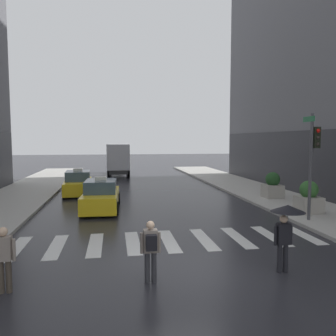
{
  "coord_description": "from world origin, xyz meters",
  "views": [
    {
      "loc": [
        -2.0,
        -8.88,
        3.75
      ],
      "look_at": [
        0.78,
        8.0,
        2.31
      ],
      "focal_mm": 35.27,
      "sensor_mm": 36.0,
      "label": 1
    }
  ],
  "objects_px": {
    "pedestrian_with_umbrella": "(286,220)",
    "planter_mid_block": "(273,186)",
    "pedestrian_plain_coat": "(4,256)",
    "box_truck": "(119,158)",
    "taxi_lead": "(101,196)",
    "planter_near_corner": "(309,198)",
    "traffic_light_pole": "(313,151)",
    "taxi_second": "(78,184)",
    "pedestrian_with_backpack": "(151,247)"
  },
  "relations": [
    {
      "from": "planter_mid_block",
      "to": "taxi_second",
      "type": "bearing_deg",
      "value": 160.95
    },
    {
      "from": "planter_near_corner",
      "to": "planter_mid_block",
      "type": "distance_m",
      "value": 4.38
    },
    {
      "from": "traffic_light_pole",
      "to": "taxi_lead",
      "type": "bearing_deg",
      "value": 154.95
    },
    {
      "from": "taxi_second",
      "to": "pedestrian_plain_coat",
      "type": "distance_m",
      "value": 15.15
    },
    {
      "from": "taxi_lead",
      "to": "pedestrian_plain_coat",
      "type": "distance_m",
      "value": 9.76
    },
    {
      "from": "traffic_light_pole",
      "to": "taxi_second",
      "type": "distance_m",
      "value": 15.32
    },
    {
      "from": "pedestrian_with_backpack",
      "to": "box_truck",
      "type": "bearing_deg",
      "value": 90.91
    },
    {
      "from": "taxi_lead",
      "to": "planter_near_corner",
      "type": "xyz_separation_m",
      "value": [
        10.28,
        -3.05,
        0.15
      ]
    },
    {
      "from": "traffic_light_pole",
      "to": "planter_mid_block",
      "type": "relative_size",
      "value": 3.0
    },
    {
      "from": "pedestrian_plain_coat",
      "to": "box_truck",
      "type": "bearing_deg",
      "value": 83.25
    },
    {
      "from": "traffic_light_pole",
      "to": "pedestrian_with_umbrella",
      "type": "height_order",
      "value": "traffic_light_pole"
    },
    {
      "from": "taxi_second",
      "to": "pedestrian_with_umbrella",
      "type": "distance_m",
      "value": 16.74
    },
    {
      "from": "box_truck",
      "to": "planter_mid_block",
      "type": "distance_m",
      "value": 18.54
    },
    {
      "from": "pedestrian_with_backpack",
      "to": "taxi_second",
      "type": "bearing_deg",
      "value": 102.64
    },
    {
      "from": "traffic_light_pole",
      "to": "taxi_second",
      "type": "xyz_separation_m",
      "value": [
        -11.29,
        10.04,
        -2.53
      ]
    },
    {
      "from": "pedestrian_with_backpack",
      "to": "planter_mid_block",
      "type": "relative_size",
      "value": 1.03
    },
    {
      "from": "pedestrian_plain_coat",
      "to": "pedestrian_with_umbrella",
      "type": "bearing_deg",
      "value": 0.56
    },
    {
      "from": "pedestrian_with_umbrella",
      "to": "traffic_light_pole",
      "type": "bearing_deg",
      "value": 51.25
    },
    {
      "from": "pedestrian_plain_coat",
      "to": "planter_mid_block",
      "type": "height_order",
      "value": "planter_mid_block"
    },
    {
      "from": "pedestrian_with_backpack",
      "to": "planter_near_corner",
      "type": "relative_size",
      "value": 1.03
    },
    {
      "from": "traffic_light_pole",
      "to": "taxi_lead",
      "type": "height_order",
      "value": "traffic_light_pole"
    },
    {
      "from": "taxi_lead",
      "to": "planter_near_corner",
      "type": "relative_size",
      "value": 2.88
    },
    {
      "from": "taxi_second",
      "to": "pedestrian_with_umbrella",
      "type": "xyz_separation_m",
      "value": [
        7.25,
        -15.07,
        0.79
      ]
    },
    {
      "from": "taxi_second",
      "to": "planter_near_corner",
      "type": "bearing_deg",
      "value": -35.63
    },
    {
      "from": "traffic_light_pole",
      "to": "planter_mid_block",
      "type": "height_order",
      "value": "traffic_light_pole"
    },
    {
      "from": "pedestrian_with_umbrella",
      "to": "box_truck",
      "type": "bearing_deg",
      "value": 99.08
    },
    {
      "from": "pedestrian_with_backpack",
      "to": "planter_near_corner",
      "type": "xyz_separation_m",
      "value": [
        8.65,
        6.52,
        -0.1
      ]
    },
    {
      "from": "taxi_second",
      "to": "pedestrian_with_backpack",
      "type": "xyz_separation_m",
      "value": [
        3.4,
        -15.16,
        0.25
      ]
    },
    {
      "from": "taxi_lead",
      "to": "pedestrian_with_backpack",
      "type": "xyz_separation_m",
      "value": [
        1.62,
        -9.57,
        0.25
      ]
    },
    {
      "from": "box_truck",
      "to": "pedestrian_with_backpack",
      "type": "xyz_separation_m",
      "value": [
        0.43,
        -26.86,
        -0.88
      ]
    },
    {
      "from": "box_truck",
      "to": "pedestrian_with_umbrella",
      "type": "relative_size",
      "value": 3.91
    },
    {
      "from": "box_truck",
      "to": "pedestrian_plain_coat",
      "type": "height_order",
      "value": "box_truck"
    },
    {
      "from": "pedestrian_with_umbrella",
      "to": "planter_mid_block",
      "type": "xyz_separation_m",
      "value": [
        5.1,
        10.81,
        -0.64
      ]
    },
    {
      "from": "planter_near_corner",
      "to": "taxi_second",
      "type": "bearing_deg",
      "value": 144.37
    },
    {
      "from": "box_truck",
      "to": "planter_mid_block",
      "type": "relative_size",
      "value": 4.74
    },
    {
      "from": "taxi_lead",
      "to": "taxi_second",
      "type": "bearing_deg",
      "value": 107.63
    },
    {
      "from": "traffic_light_pole",
      "to": "taxi_second",
      "type": "bearing_deg",
      "value": 138.38
    },
    {
      "from": "traffic_light_pole",
      "to": "box_truck",
      "type": "bearing_deg",
      "value": 110.95
    },
    {
      "from": "pedestrian_plain_coat",
      "to": "planter_near_corner",
      "type": "bearing_deg",
      "value": 27.96
    },
    {
      "from": "pedestrian_with_backpack",
      "to": "pedestrian_plain_coat",
      "type": "distance_m",
      "value": 3.6
    },
    {
      "from": "traffic_light_pole",
      "to": "pedestrian_with_umbrella",
      "type": "xyz_separation_m",
      "value": [
        -4.04,
        -5.04,
        -1.74
      ]
    },
    {
      "from": "box_truck",
      "to": "traffic_light_pole",
      "type": "bearing_deg",
      "value": -69.05
    },
    {
      "from": "taxi_lead",
      "to": "box_truck",
      "type": "relative_size",
      "value": 0.61
    },
    {
      "from": "box_truck",
      "to": "planter_mid_block",
      "type": "height_order",
      "value": "box_truck"
    },
    {
      "from": "planter_mid_block",
      "to": "pedestrian_with_umbrella",
      "type": "bearing_deg",
      "value": -115.25
    },
    {
      "from": "planter_near_corner",
      "to": "planter_mid_block",
      "type": "height_order",
      "value": "same"
    },
    {
      "from": "box_truck",
      "to": "pedestrian_with_backpack",
      "type": "distance_m",
      "value": 26.88
    },
    {
      "from": "taxi_second",
      "to": "pedestrian_plain_coat",
      "type": "relative_size",
      "value": 2.8
    },
    {
      "from": "box_truck",
      "to": "pedestrian_plain_coat",
      "type": "bearing_deg",
      "value": -96.75
    },
    {
      "from": "planter_near_corner",
      "to": "planter_mid_block",
      "type": "xyz_separation_m",
      "value": [
        0.3,
        4.37,
        0.0
      ]
    }
  ]
}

